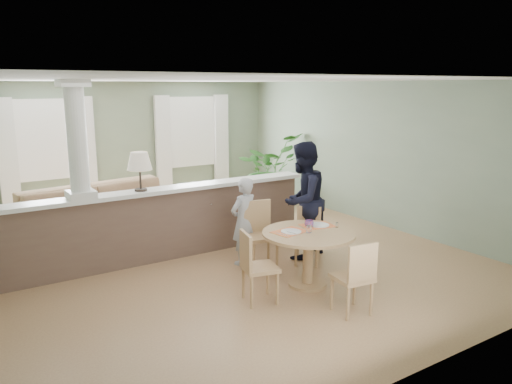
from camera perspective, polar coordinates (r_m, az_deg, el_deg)
ground at (r=8.01m, az=-5.03°, el=-7.04°), size 8.00×8.00×0.00m
room_shell at (r=8.16m, az=-7.54°, el=6.31°), size 7.02×8.02×2.71m
pony_wall at (r=7.60m, az=-12.42°, el=-2.78°), size 5.32×0.38×2.70m
sofa at (r=8.85m, az=-16.97°, el=-2.46°), size 3.40×1.74×0.95m
houseplant at (r=11.12m, az=1.52°, el=2.63°), size 1.82×1.73×1.58m
dining_table at (r=6.64m, az=5.99°, el=-5.80°), size 1.22×1.22×0.84m
chair_far_boy at (r=7.31m, az=0.41°, el=-4.48°), size 0.53×0.53×0.97m
chair_far_man at (r=7.52m, az=5.97°, el=-4.63°), size 0.54×0.54×0.84m
chair_near at (r=5.91m, az=11.36°, el=-9.27°), size 0.46×0.46×0.89m
chair_side at (r=6.13m, az=-0.16°, el=-8.21°), size 0.49×0.49×0.90m
child_person at (r=7.38m, az=-1.39°, el=-3.36°), size 0.53×0.41×1.31m
man_person at (r=7.65m, az=5.34°, el=-0.95°), size 1.07×0.97×1.80m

